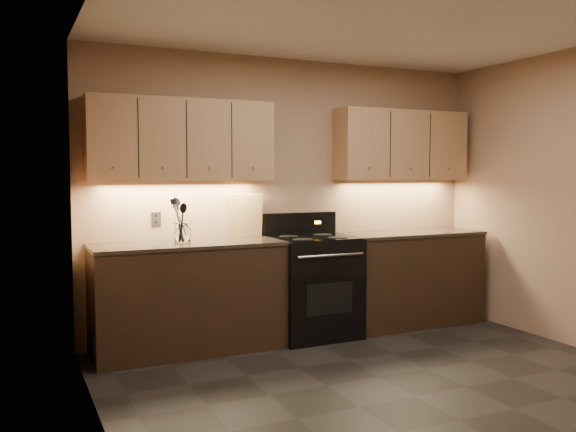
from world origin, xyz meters
The scene contains 16 objects.
floor centered at (0.00, 0.00, 0.00)m, with size 4.00×4.00×0.00m, color black.
ceiling centered at (0.00, 0.00, 2.60)m, with size 4.00×4.00×0.00m, color silver.
wall_back centered at (0.00, 2.00, 1.30)m, with size 4.00×0.04×2.60m, color #9F7A5D.
wall_left centered at (-2.00, 0.00, 1.30)m, with size 0.04×4.00×2.60m, color #9F7A5D.
counter_left centered at (-1.10, 1.70, 0.47)m, with size 1.62×0.62×0.93m.
counter_right centered at (1.18, 1.70, 0.47)m, with size 1.46×0.62×0.93m.
stove centered at (0.08, 1.68, 0.48)m, with size 0.76×0.68×1.14m.
upper_cab_left centered at (-1.10, 1.85, 1.80)m, with size 1.60×0.30×0.70m, color tan.
upper_cab_right centered at (1.18, 1.85, 1.80)m, with size 1.44×0.30×0.70m, color tan.
outlet_plate centered at (-1.30, 1.99, 1.12)m, with size 0.09×0.01×0.12m, color #B2B5BA.
utensil_crock centered at (-1.14, 1.72, 1.01)m, with size 0.17×0.17×0.17m.
cutting_board centered at (-0.48, 1.96, 1.13)m, with size 0.32×0.02×0.40m, color tan.
black_spoon centered at (-1.15, 1.74, 1.11)m, with size 0.06×0.06×0.32m, color black, non-canonical shape.
black_turner centered at (-1.14, 1.71, 1.11)m, with size 0.08×0.08×0.33m, color black, non-canonical shape.
steel_spatula centered at (-1.12, 1.74, 1.14)m, with size 0.08×0.08×0.40m, color silver, non-canonical shape.
steel_skimmer centered at (-1.11, 1.70, 1.13)m, with size 0.09×0.09×0.36m, color silver, non-canonical shape.
Camera 1 is at (-2.49, -3.30, 1.52)m, focal length 38.00 mm.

